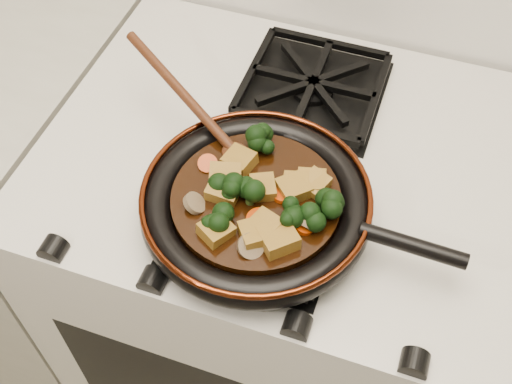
% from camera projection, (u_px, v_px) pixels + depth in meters
% --- Properties ---
extents(stove, '(0.76, 0.60, 0.90)m').
position_uv_depth(stove, '(279.00, 292.00, 1.35)').
color(stove, beige).
rests_on(stove, ground).
extents(burner_grate_front, '(0.23, 0.23, 0.03)m').
position_uv_depth(burner_grate_front, '(258.00, 216.00, 0.91)').
color(burner_grate_front, black).
rests_on(burner_grate_front, stove).
extents(burner_grate_back, '(0.23, 0.23, 0.03)m').
position_uv_depth(burner_grate_back, '(313.00, 86.00, 1.07)').
color(burner_grate_back, black).
rests_on(burner_grate_back, stove).
extents(skillet, '(0.45, 0.32, 0.05)m').
position_uv_depth(skillet, '(258.00, 204.00, 0.88)').
color(skillet, black).
rests_on(skillet, burner_grate_front).
extents(braising_sauce, '(0.23, 0.23, 0.02)m').
position_uv_depth(braising_sauce, '(256.00, 201.00, 0.88)').
color(braising_sauce, black).
rests_on(braising_sauce, skillet).
extents(tofu_cube_0, '(0.04, 0.05, 0.03)m').
position_uv_depth(tofu_cube_0, '(315.00, 184.00, 0.87)').
color(tofu_cube_0, olive).
rests_on(tofu_cube_0, braising_sauce).
extents(tofu_cube_1, '(0.05, 0.05, 0.03)m').
position_uv_depth(tofu_cube_1, '(216.00, 230.00, 0.83)').
color(tofu_cube_1, olive).
rests_on(tofu_cube_1, braising_sauce).
extents(tofu_cube_2, '(0.06, 0.06, 0.03)m').
position_uv_depth(tofu_cube_2, '(256.00, 234.00, 0.82)').
color(tofu_cube_2, olive).
rests_on(tofu_cube_2, braising_sauce).
extents(tofu_cube_3, '(0.05, 0.05, 0.03)m').
position_uv_depth(tofu_cube_3, '(240.00, 161.00, 0.90)').
color(tofu_cube_3, olive).
rests_on(tofu_cube_3, braising_sauce).
extents(tofu_cube_4, '(0.05, 0.05, 0.03)m').
position_uv_depth(tofu_cube_4, '(265.00, 227.00, 0.83)').
color(tofu_cube_4, olive).
rests_on(tofu_cube_4, braising_sauce).
extents(tofu_cube_5, '(0.04, 0.04, 0.02)m').
position_uv_depth(tofu_cube_5, '(296.00, 185.00, 0.87)').
color(tofu_cube_5, olive).
rests_on(tofu_cube_5, braising_sauce).
extents(tofu_cube_6, '(0.04, 0.04, 0.03)m').
position_uv_depth(tofu_cube_6, '(224.00, 189.00, 0.87)').
color(tofu_cube_6, olive).
rests_on(tofu_cube_6, braising_sauce).
extents(tofu_cube_7, '(0.05, 0.05, 0.02)m').
position_uv_depth(tofu_cube_7, '(263.00, 188.00, 0.87)').
color(tofu_cube_7, olive).
rests_on(tofu_cube_7, braising_sauce).
extents(tofu_cube_8, '(0.06, 0.06, 0.02)m').
position_uv_depth(tofu_cube_8, '(294.00, 189.00, 0.87)').
color(tofu_cube_8, olive).
rests_on(tofu_cube_8, braising_sauce).
extents(tofu_cube_9, '(0.06, 0.06, 0.03)m').
position_uv_depth(tofu_cube_9, '(278.00, 239.00, 0.82)').
color(tofu_cube_9, olive).
rests_on(tofu_cube_9, braising_sauce).
extents(tofu_cube_10, '(0.05, 0.05, 0.03)m').
position_uv_depth(tofu_cube_10, '(225.00, 178.00, 0.88)').
color(tofu_cube_10, olive).
rests_on(tofu_cube_10, braising_sauce).
extents(tofu_cube_11, '(0.05, 0.04, 0.02)m').
position_uv_depth(tofu_cube_11, '(311.00, 182.00, 0.88)').
color(tofu_cube_11, olive).
rests_on(tofu_cube_11, braising_sauce).
extents(broccoli_floret_0, '(0.09, 0.09, 0.07)m').
position_uv_depth(broccoli_floret_0, '(225.00, 193.00, 0.86)').
color(broccoli_floret_0, black).
rests_on(broccoli_floret_0, braising_sauce).
extents(broccoli_floret_1, '(0.07, 0.06, 0.06)m').
position_uv_depth(broccoli_floret_1, '(296.00, 218.00, 0.83)').
color(broccoli_floret_1, black).
rests_on(broccoli_floret_1, braising_sauce).
extents(broccoli_floret_2, '(0.08, 0.07, 0.06)m').
position_uv_depth(broccoli_floret_2, '(262.00, 139.00, 0.92)').
color(broccoli_floret_2, black).
rests_on(broccoli_floret_2, braising_sauce).
extents(broccoli_floret_3, '(0.07, 0.07, 0.07)m').
position_uv_depth(broccoli_floret_3, '(309.00, 214.00, 0.84)').
color(broccoli_floret_3, black).
rests_on(broccoli_floret_3, braising_sauce).
extents(broccoli_floret_4, '(0.07, 0.07, 0.07)m').
position_uv_depth(broccoli_floret_4, '(328.00, 204.00, 0.85)').
color(broccoli_floret_4, black).
rests_on(broccoli_floret_4, braising_sauce).
extents(broccoli_floret_5, '(0.08, 0.08, 0.06)m').
position_uv_depth(broccoli_floret_5, '(250.00, 196.00, 0.85)').
color(broccoli_floret_5, black).
rests_on(broccoli_floret_5, braising_sauce).
extents(broccoli_floret_6, '(0.08, 0.08, 0.05)m').
position_uv_depth(broccoli_floret_6, '(221.00, 223.00, 0.83)').
color(broccoli_floret_6, black).
rests_on(broccoli_floret_6, braising_sauce).
extents(carrot_coin_0, '(0.03, 0.03, 0.01)m').
position_uv_depth(carrot_coin_0, '(284.00, 194.00, 0.87)').
color(carrot_coin_0, '#B23104').
rests_on(carrot_coin_0, braising_sauce).
extents(carrot_coin_1, '(0.03, 0.03, 0.02)m').
position_uv_depth(carrot_coin_1, '(257.00, 218.00, 0.84)').
color(carrot_coin_1, '#B23104').
rests_on(carrot_coin_1, braising_sauce).
extents(carrot_coin_2, '(0.03, 0.03, 0.02)m').
position_uv_depth(carrot_coin_2, '(314.00, 177.00, 0.88)').
color(carrot_coin_2, '#B23104').
rests_on(carrot_coin_2, braising_sauce).
extents(carrot_coin_3, '(0.03, 0.03, 0.02)m').
position_uv_depth(carrot_coin_3, '(208.00, 164.00, 0.90)').
color(carrot_coin_3, '#B23104').
rests_on(carrot_coin_3, braising_sauce).
extents(carrot_coin_4, '(0.03, 0.03, 0.01)m').
position_uv_depth(carrot_coin_4, '(304.00, 226.00, 0.83)').
color(carrot_coin_4, '#B23104').
rests_on(carrot_coin_4, braising_sauce).
extents(mushroom_slice_0, '(0.04, 0.04, 0.03)m').
position_uv_depth(mushroom_slice_0, '(309.00, 222.00, 0.84)').
color(mushroom_slice_0, brown).
rests_on(mushroom_slice_0, braising_sauce).
extents(mushroom_slice_1, '(0.04, 0.04, 0.03)m').
position_uv_depth(mushroom_slice_1, '(195.00, 203.00, 0.85)').
color(mushroom_slice_1, brown).
rests_on(mushroom_slice_1, braising_sauce).
extents(mushroom_slice_2, '(0.05, 0.05, 0.03)m').
position_uv_depth(mushroom_slice_2, '(251.00, 246.00, 0.81)').
color(mushroom_slice_2, brown).
rests_on(mushroom_slice_2, braising_sauce).
extents(wooden_spoon, '(0.16, 0.11, 0.26)m').
position_uv_depth(wooden_spoon, '(204.00, 118.00, 0.93)').
color(wooden_spoon, '#421F0E').
rests_on(wooden_spoon, braising_sauce).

